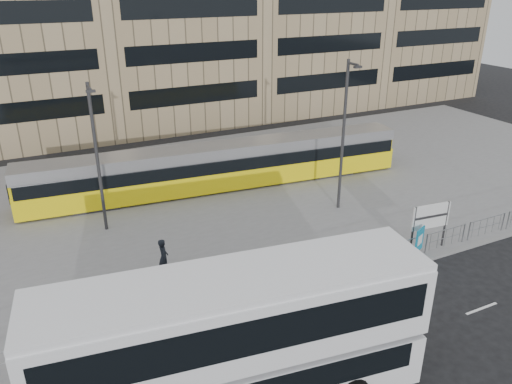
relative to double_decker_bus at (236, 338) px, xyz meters
name	(u,v)px	position (x,y,z in m)	size (l,w,h in m)	color
ground	(314,296)	(5.55, 4.02, -2.67)	(120.00, 120.00, 0.00)	black
plaza	(215,197)	(5.55, 16.02, -2.59)	(64.00, 24.00, 0.15)	slate
kerb	(313,294)	(5.55, 4.07, -2.59)	(64.00, 0.25, 0.17)	gray
pedestrian_barrier	(345,261)	(7.55, 4.52, -1.68)	(32.07, 0.07, 1.10)	gray
road_markings	(390,343)	(6.55, 0.02, -2.66)	(62.00, 0.12, 0.01)	white
double_decker_bus	(236,338)	(0.00, 0.00, 0.00)	(12.60, 4.43, 4.93)	white
tram	(221,166)	(6.48, 17.18, -1.02)	(25.42, 4.73, 2.98)	yellow
station_sign	(431,218)	(12.91, 4.82, -0.76)	(2.20, 0.32, 2.54)	#2D2D30
ad_panel	(420,240)	(11.95, 4.42, -1.58)	(0.80, 0.41, 1.60)	#2D2D30
pedestrian	(164,257)	(-0.01, 8.41, -1.57)	(0.69, 0.45, 1.89)	black
traffic_light_west	(79,309)	(-4.24, 4.52, -0.54)	(0.20, 0.23, 3.10)	#2D2D30
lamp_post_west	(97,154)	(-1.61, 14.34, 1.96)	(0.45, 1.04, 8.21)	#2D2D30
lamp_post_east	(344,132)	(11.71, 10.99, 2.31)	(0.45, 1.04, 8.90)	#2D2D30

